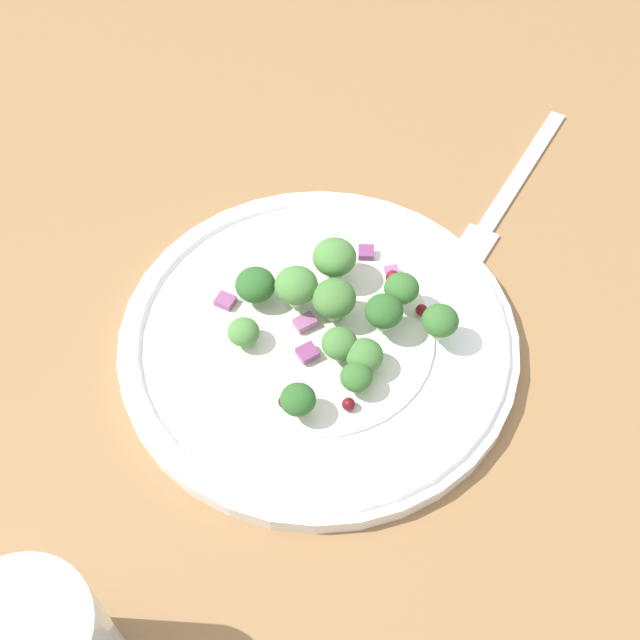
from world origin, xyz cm
name	(u,v)px	position (x,y,z in cm)	size (l,w,h in cm)	color
ground_plane	(306,346)	(0.00, 0.00, -1.00)	(180.00, 180.00, 2.00)	olive
plate	(320,336)	(1.08, 0.18, 0.86)	(26.43, 26.43, 1.70)	white
dressing_pool	(320,332)	(1.08, 0.18, 1.30)	(15.33, 15.33, 0.20)	white
broccoli_floret_0	(440,321)	(7.70, 4.06, 3.34)	(2.38, 2.38, 2.41)	#9EC684
broccoli_floret_1	(296,286)	(-1.42, 1.08, 3.52)	(2.85, 2.85, 2.89)	#ADD18E
broccoli_floret_2	(257,284)	(-4.00, 0.19, 2.85)	(2.69, 2.69, 2.72)	#9EC684
broccoli_floret_3	(402,289)	(4.30, 4.96, 3.26)	(2.33, 2.33, 2.36)	#9EC684
broccoli_floret_4	(364,356)	(4.95, -0.53, 2.68)	(2.39, 2.39, 2.42)	#9EC684
broccoli_floret_5	(334,299)	(1.14, 1.71, 3.33)	(2.88, 2.88, 2.91)	#8EB77A
broccoli_floret_6	(356,377)	(5.39, -2.14, 2.67)	(2.02, 2.02, 2.04)	#9EC684
broccoli_floret_7	(384,312)	(4.41, 2.57, 3.48)	(2.49, 2.49, 2.52)	#9EC684
broccoli_floret_8	(244,332)	(-2.51, -3.28, 2.47)	(2.06, 2.06, 2.09)	#ADD18E
broccoli_floret_9	(298,400)	(3.45, -5.60, 2.93)	(2.20, 2.20, 2.22)	#ADD18E
broccoli_floret_10	(335,258)	(-0.67, 4.45, 3.58)	(2.95, 2.95, 2.99)	#9EC684
broccoli_floret_11	(339,344)	(3.21, -0.74, 2.84)	(2.29, 2.29, 2.32)	#ADD18E
cranberry_0	(349,404)	(5.79, -3.57, 1.83)	(0.83, 0.83, 0.83)	maroon
cranberry_1	(245,327)	(-2.84, -2.69, 2.14)	(0.73, 0.73, 0.73)	#4C0A14
cranberry_2	(422,310)	(5.85, 5.15, 1.90)	(0.80, 0.80, 0.80)	maroon
cranberry_3	(393,277)	(2.82, 6.43, 1.94)	(0.97, 0.97, 0.97)	maroon
cranberry_4	(285,402)	(2.60, -5.81, 2.19)	(0.85, 0.85, 0.85)	#4C0A14
onion_bit_0	(307,353)	(1.52, -1.90, 1.85)	(1.23, 1.14, 0.45)	#843D75
onion_bit_1	(393,272)	(2.49, 6.98, 1.67)	(1.11, 0.92, 0.35)	#A35B93
onion_bit_2	(225,301)	(-5.49, -1.50, 1.63)	(1.24, 1.06, 0.58)	#934C84
onion_bit_3	(362,250)	(-0.35, 7.49, 1.67)	(1.14, 1.09, 0.45)	#843D75
onion_bit_4	(300,323)	(-0.20, -0.25, 1.80)	(1.39, 0.98, 0.53)	#A35B93
fork	(509,192)	(5.13, 19.91, 0.25)	(3.03, 18.68, 0.50)	silver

